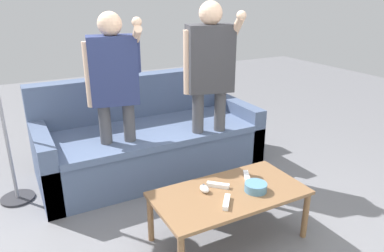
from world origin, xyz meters
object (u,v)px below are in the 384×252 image
(player_left, at_px, (114,84))
(game_remote_wand_spare, at_px, (247,176))
(game_remote_nunchuk, at_px, (204,189))
(game_remote_wand_far, at_px, (227,202))
(coffee_table, at_px, (229,197))
(couch, at_px, (148,140))
(player_right, at_px, (210,72))
(snack_bowl, at_px, (256,187))
(game_remote_wand_near, at_px, (218,185))

(player_left, distance_m, game_remote_wand_spare, 1.31)
(game_remote_nunchuk, bearing_deg, game_remote_wand_far, -76.01)
(player_left, bearing_deg, coffee_table, -66.56)
(couch, height_order, player_right, player_right)
(game_remote_wand_far, xyz_separation_m, game_remote_wand_spare, (0.33, 0.22, 0.00))
(snack_bowl, bearing_deg, game_remote_nunchuk, 153.94)
(snack_bowl, distance_m, game_remote_wand_far, 0.28)
(player_right, distance_m, game_remote_wand_far, 1.29)
(game_remote_wand_far, bearing_deg, couch, 88.93)
(coffee_table, height_order, game_remote_wand_far, game_remote_wand_far)
(player_right, distance_m, player_left, 0.84)
(player_right, bearing_deg, snack_bowl, -101.56)
(player_right, bearing_deg, couch, 135.76)
(game_remote_wand_spare, bearing_deg, game_remote_wand_far, -145.46)
(player_left, distance_m, game_remote_wand_far, 1.36)
(game_remote_wand_spare, bearing_deg, player_left, 125.56)
(couch, relative_size, coffee_table, 1.98)
(game_remote_nunchuk, relative_size, game_remote_wand_near, 0.62)
(player_left, height_order, game_remote_wand_near, player_left)
(player_left, relative_size, game_remote_wand_spare, 10.43)
(player_right, relative_size, game_remote_wand_far, 10.80)
(player_right, bearing_deg, coffee_table, -112.07)
(snack_bowl, height_order, player_left, player_left)
(couch, distance_m, game_remote_wand_spare, 1.28)
(game_remote_nunchuk, bearing_deg, coffee_table, -28.44)
(couch, bearing_deg, game_remote_wand_spare, -76.42)
(player_right, bearing_deg, game_remote_wand_near, -116.41)
(player_left, distance_m, game_remote_wand_near, 1.20)
(couch, distance_m, game_remote_wand_far, 1.47)
(game_remote_nunchuk, height_order, game_remote_wand_spare, game_remote_nunchuk)
(game_remote_nunchuk, distance_m, game_remote_wand_spare, 0.38)
(game_remote_nunchuk, relative_size, player_right, 0.05)
(coffee_table, relative_size, player_left, 0.69)
(game_remote_wand_near, bearing_deg, game_remote_wand_spare, 2.41)
(couch, height_order, game_remote_nunchuk, couch)
(player_left, bearing_deg, game_remote_nunchuk, -72.65)
(coffee_table, distance_m, snack_bowl, 0.20)
(player_right, bearing_deg, game_remote_wand_far, -114.68)
(snack_bowl, relative_size, player_right, 0.10)
(coffee_table, xyz_separation_m, game_remote_nunchuk, (-0.15, 0.08, 0.07))
(coffee_table, xyz_separation_m, player_left, (-0.46, 1.06, 0.64))
(snack_bowl, xyz_separation_m, game_remote_nunchuk, (-0.32, 0.16, -0.01))
(snack_bowl, xyz_separation_m, game_remote_wand_near, (-0.20, 0.17, -0.01))
(game_remote_wand_spare, bearing_deg, snack_bowl, -106.97)
(coffee_table, xyz_separation_m, game_remote_wand_spare, (0.22, 0.11, 0.06))
(snack_bowl, bearing_deg, game_remote_wand_spare, 73.03)
(couch, xyz_separation_m, coffee_table, (0.08, -1.35, 0.04))
(coffee_table, xyz_separation_m, snack_bowl, (0.17, -0.07, 0.07))
(game_remote_wand_near, relative_size, game_remote_wand_spare, 0.94)
(player_left, height_order, game_remote_wand_far, player_left)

